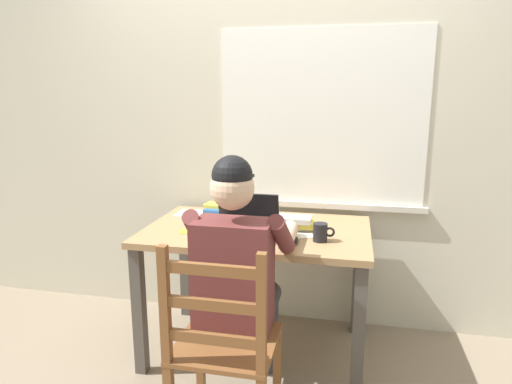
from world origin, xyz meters
The scene contains 15 objects.
ground_plane centered at (0.00, 0.00, 0.00)m, with size 8.00×8.00×0.00m, color gray.
back_wall centered at (0.01, 0.47, 1.30)m, with size 6.00×0.08×2.60m.
desk centered at (0.00, 0.00, 0.65)m, with size 1.24×0.78×0.76m.
seated_person centered at (0.01, -0.47, 0.69)m, with size 0.50×0.60×1.24m.
wooden_chair centered at (0.01, -0.75, 0.46)m, with size 0.42×0.42×0.94m.
laptop centered at (-0.03, -0.19, 0.81)m, with size 0.33×0.30×0.23m.
computer_mouse centered at (0.23, -0.21, 0.77)m, with size 0.06×0.10×0.03m, color black.
coffee_mug_white centered at (-0.02, 0.13, 0.80)m, with size 0.13×0.09×0.10m.
coffee_mug_dark centered at (0.36, -0.15, 0.80)m, with size 0.11×0.07×0.09m.
book_stack_main centered at (-0.25, 0.11, 0.80)m, with size 0.21×0.17×0.10m.
book_stack_side centered at (0.22, 0.01, 0.80)m, with size 0.21×0.14×0.08m.
paper_pile_near_laptop centered at (-0.19, -0.04, 0.76)m, with size 0.20×0.19×0.01m, color white.
paper_pile_back_corner centered at (0.20, -0.06, 0.76)m, with size 0.23×0.18×0.00m, color white.
paper_pile_side centered at (-0.45, 0.20, 0.76)m, with size 0.21×0.16×0.01m, color white.
landscape_photo_print centered at (-0.34, -0.13, 0.76)m, with size 0.13×0.09×0.00m, color gold.
Camera 1 is at (0.50, -2.36, 1.50)m, focal length 31.51 mm.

